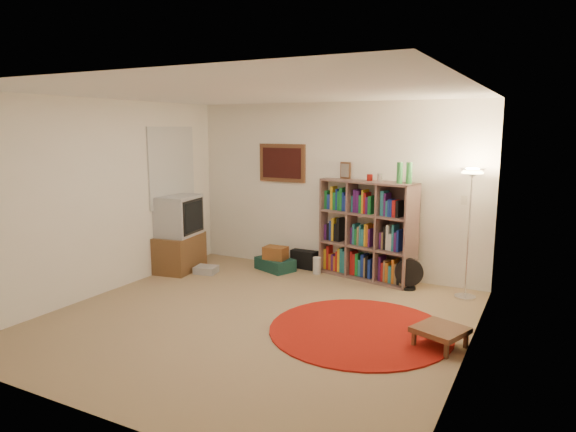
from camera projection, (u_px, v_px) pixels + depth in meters
name	position (u px, v px, depth m)	size (l,w,h in m)	color
room	(253.00, 208.00, 5.65)	(4.54, 4.54, 2.54)	#997C5A
bookshelf	(366.00, 231.00, 7.29)	(1.46, 0.71, 1.69)	brown
floor_lamp	(471.00, 191.00, 6.28)	(0.38, 0.38, 1.65)	white
floor_fan	(409.00, 274.00, 6.82)	(0.38, 0.25, 0.43)	black
tv_stand	(178.00, 235.00, 7.70)	(0.65, 0.85, 1.14)	brown
dvd_box	(206.00, 270.00, 7.62)	(0.36, 0.32, 0.11)	#AEAFB3
suitcase	(275.00, 264.00, 7.78)	(0.67, 0.55, 0.18)	#143730
wicker_basket	(276.00, 253.00, 7.69)	(0.34, 0.24, 0.19)	brown
duffel_bag	(307.00, 258.00, 7.94)	(0.43, 0.38, 0.28)	black
paper_towel	(317.00, 266.00, 7.57)	(0.15, 0.15, 0.25)	silver
red_rug	(360.00, 330.00, 5.46)	(1.94, 1.94, 0.02)	maroon
side_table	(440.00, 331.00, 5.03)	(0.58, 0.58, 0.21)	#502E1C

